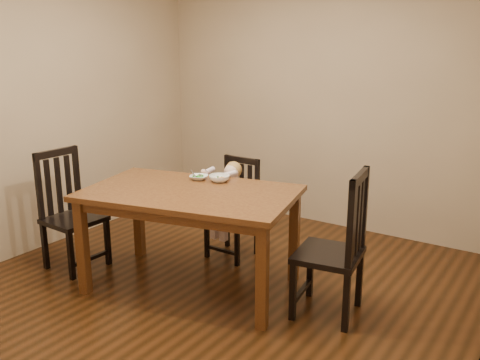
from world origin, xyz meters
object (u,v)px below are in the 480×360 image
Objects in this scene: toddler at (232,199)px; bowl_peas at (199,177)px; dining_table at (190,202)px; chair_left at (70,212)px; bowl_veg at (219,178)px; chair_child at (235,210)px; chair_right at (336,248)px.

bowl_peas is at bearing 82.38° from toddler.
dining_table is 0.36m from bowl_peas.
chair_left reaches higher than bowl_veg.
chair_child is 1.37m from chair_right.
chair_left is (-1.17, -0.26, -0.23)m from dining_table.
bowl_veg is (-1.14, 0.13, 0.33)m from chair_right.
chair_left is 2.40m from chair_right.
chair_left is at bearing 42.91° from toddler.
dining_table is 12.07× the size of bowl_peas.
chair_right reaches higher than chair_left.
toddler is 3.06× the size of bowl_peas.
bowl_veg is at bearing 13.16° from bowl_peas.
dining_table is 1.22m from chair_right.
bowl_veg is at bearing 75.01° from chair_right.
chair_child is at bearing 58.15° from chair_right.
chair_right reaches higher than bowl_peas.
dining_table is 10.47× the size of bowl_veg.
chair_right is at bearing 157.83° from chair_child.
chair_child is 5.27× the size of bowl_veg.
chair_child reaches higher than dining_table.
chair_left is 1.46m from toddler.
chair_left is 6.94× the size of bowl_peas.
chair_left is at bearing -167.41° from dining_table.
chair_child reaches higher than bowl_peas.
toddler is (-1.26, 0.49, 0.03)m from chair_right.
chair_right is (1.26, -0.54, 0.09)m from chair_child.
bowl_peas is 0.19m from bowl_veg.
chair_child is at bearing 96.22° from dining_table.
dining_table is at bearing 91.96° from chair_right.
toddler is 0.49m from bowl_veg.
chair_child is at bearing 136.34° from chair_left.
chair_child is 0.60m from bowl_veg.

